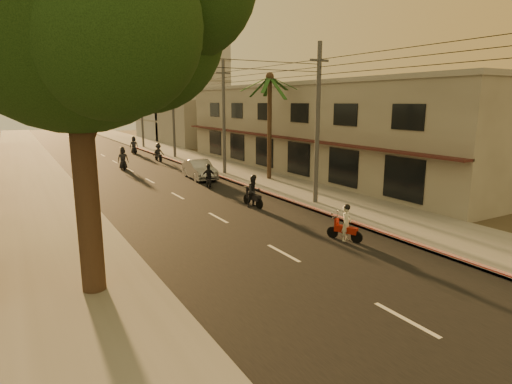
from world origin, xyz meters
TOP-DOWN VIEW (x-y plane):
  - ground at (0.00, 0.00)m, footprint 160.00×160.00m
  - road at (0.00, 20.00)m, footprint 10.00×140.00m
  - sidewalk_right at (7.50, 20.00)m, footprint 5.00×140.00m
  - sidewalk_left at (-7.50, 20.00)m, footprint 5.00×140.00m
  - curb_stripe at (5.10, 15.00)m, footprint 0.20×60.00m
  - shophouse_row at (13.95, 18.00)m, footprint 8.80×34.20m
  - distant_tower at (16.00, 56.00)m, footprint 12.10×12.10m
  - broadleaf_tree at (-6.61, 2.14)m, footprint 9.60×8.70m
  - palm_tree at (8.00, 16.00)m, footprint 5.00×5.00m
  - utility_poles at (6.20, 20.00)m, footprint 1.20×48.26m
  - filler_right at (14.00, 45.00)m, footprint 8.00×14.00m
  - scooter_red at (3.16, 1.99)m, footprint 0.90×1.56m
  - scooter_mid_a at (2.76, 9.18)m, footprint 0.92×1.88m
  - scooter_mid_b at (2.82, 15.56)m, footprint 1.18×1.60m
  - scooter_far_a at (-0.35, 26.84)m, footprint 1.05×2.00m
  - scooter_far_b at (3.91, 30.28)m, footprint 1.16×1.87m
  - parked_car at (3.58, 19.02)m, footprint 2.12×4.63m
  - scooter_far_c at (3.45, 37.95)m, footprint 1.11×2.01m

SIDE VIEW (x-z plane):
  - ground at x=0.00m, z-range 0.00..0.00m
  - road at x=0.00m, z-range 0.00..0.02m
  - sidewalk_right at x=7.50m, z-range 0.00..0.12m
  - sidewalk_left at x=-7.50m, z-range 0.00..0.12m
  - curb_stripe at x=5.10m, z-range 0.00..0.20m
  - scooter_red at x=3.16m, z-range -0.08..1.53m
  - parked_car at x=3.58m, z-range 0.00..1.46m
  - scooter_mid_b at x=2.82m, z-range -0.07..1.58m
  - scooter_mid_a at x=2.76m, z-range -0.09..1.75m
  - scooter_far_b at x=3.91m, z-range -0.08..1.75m
  - scooter_far_a at x=-0.35m, z-range -0.10..1.87m
  - scooter_far_c at x=3.45m, z-range -0.10..1.89m
  - filler_right at x=14.00m, z-range 0.00..6.00m
  - shophouse_row at x=13.95m, z-range 0.00..7.30m
  - utility_poles at x=6.20m, z-range 2.04..11.04m
  - palm_tree at x=8.00m, z-range 3.05..11.25m
  - broadleaf_tree at x=-6.61m, z-range 2.43..14.53m
  - distant_tower at x=16.00m, z-range 0.00..28.00m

